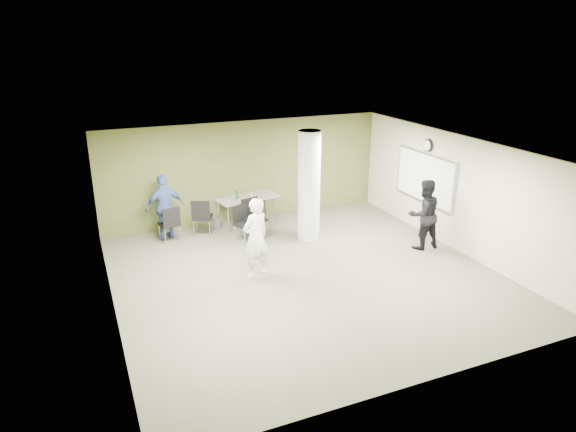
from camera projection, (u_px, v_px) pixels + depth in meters
name	position (u px, v px, depth m)	size (l,w,h in m)	color
floor	(306.00, 276.00, 11.24)	(8.00, 8.00, 0.00)	#4C4C3C
ceiling	(308.00, 150.00, 10.30)	(8.00, 8.00, 0.00)	white
wall_back	(246.00, 171.00, 14.24)	(8.00, 0.02, 2.80)	#545C2B
wall_left	(107.00, 245.00, 9.30)	(0.02, 8.00, 2.80)	#545C2B
wall_right_cream	(458.00, 194.00, 12.25)	(0.02, 8.00, 2.80)	beige
column	(309.00, 186.00, 12.87)	(0.56, 0.56, 2.80)	silver
whiteboard	(425.00, 178.00, 13.23)	(0.05, 2.30, 1.30)	silver
wall_clock	(428.00, 145.00, 12.94)	(0.06, 0.32, 0.32)	black
folding_table	(247.00, 199.00, 14.01)	(1.78, 1.02, 1.04)	gray
wastebasket	(216.00, 224.00, 13.92)	(0.24, 0.24, 0.28)	#4C4C4C
chair_back_left	(170.00, 222.00, 12.89)	(0.55, 0.55, 0.94)	black
chair_back_right	(202.00, 215.00, 13.26)	(0.65, 0.65, 1.00)	black
chair_table_left	(243.00, 220.00, 13.01)	(0.60, 0.60, 0.93)	black
chair_table_right	(253.00, 215.00, 13.24)	(0.61, 0.61, 1.02)	black
woman_white	(256.00, 238.00, 10.97)	(0.65, 0.43, 1.78)	white
man_black	(424.00, 214.00, 12.44)	(0.85, 0.66, 1.74)	black
man_blue	(165.00, 207.00, 13.02)	(0.99, 0.41, 1.70)	#4158A2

